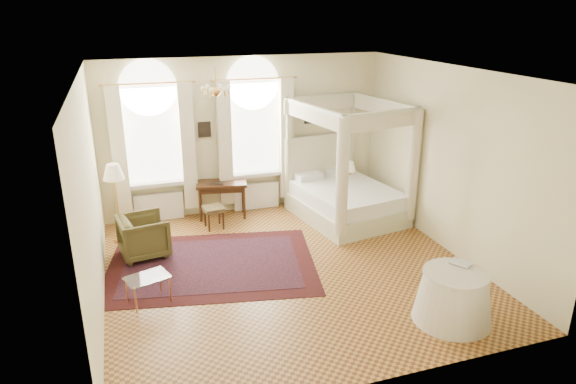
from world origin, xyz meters
name	(u,v)px	position (x,y,z in m)	size (l,w,h in m)	color
ground	(289,269)	(0.00, 0.00, 0.00)	(6.00, 6.00, 0.00)	#A77630
room_walls	(289,157)	(0.00, 0.00, 1.98)	(6.00, 6.00, 6.00)	beige
window_left	(154,152)	(-1.90, 2.87, 1.49)	(1.62, 0.27, 3.29)	silver
window_right	(255,144)	(0.20, 2.87, 1.49)	(1.62, 0.27, 3.29)	silver
chandelier	(216,90)	(-0.90, 1.20, 2.91)	(0.51, 0.45, 0.50)	#BC843E
wall_pictures	(249,124)	(0.09, 2.97, 1.89)	(2.54, 0.03, 0.39)	black
canopy_bed	(347,193)	(1.87, 1.78, 0.56)	(2.19, 2.54, 2.46)	beige
nightstand	(347,189)	(2.30, 2.70, 0.28)	(0.39, 0.35, 0.56)	#351A0E
nightstand_lamp	(349,167)	(2.31, 2.63, 0.83)	(0.27, 0.27, 0.40)	#BC843E
writing_desk	(221,187)	(-0.61, 2.66, 0.66)	(1.11, 0.71, 0.78)	#351A0E
laptop	(218,183)	(-0.70, 2.59, 0.79)	(0.29, 0.19, 0.02)	black
stool	(214,210)	(-0.89, 2.14, 0.38)	(0.43, 0.43, 0.45)	#4C3E20
armchair	(144,236)	(-2.30, 1.31, 0.38)	(0.80, 0.83, 0.75)	#40391B
coffee_table	(148,279)	(-2.34, -0.32, 0.38)	(0.72, 0.61, 0.42)	silver
floor_lamp	(114,176)	(-2.70, 2.10, 1.30)	(0.39, 0.39, 1.53)	#BC843E
oriental_rug	(212,264)	(-1.23, 0.56, 0.01)	(3.96, 3.18, 0.01)	#3A0E0E
side_table	(453,297)	(1.72, -2.16, 0.37)	(1.11, 1.11, 0.76)	beige
book	(457,266)	(1.83, -2.02, 0.77)	(0.21, 0.29, 0.03)	black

